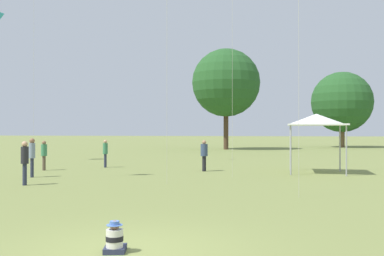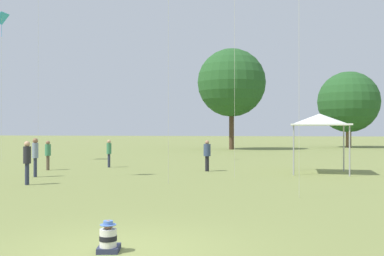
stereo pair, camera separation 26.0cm
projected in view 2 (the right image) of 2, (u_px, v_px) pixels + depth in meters
The scene contains 11 objects.
ground_plane at pixel (124, 251), 8.11m from camera, with size 300.00×300.00×0.00m, color olive.
seated_toddler at pixel (108, 239), 8.05m from camera, with size 0.47×0.54×0.58m.
person_standing_0 at pixel (48, 152), 24.42m from camera, with size 0.39×0.39×1.61m.
person_standing_1 at pixel (27, 158), 17.88m from camera, with size 0.36×0.36×1.75m.
person_standing_2 at pixel (35, 153), 20.85m from camera, with size 0.37×0.37×1.81m.
person_standing_5 at pixel (207, 153), 23.76m from camera, with size 0.50×0.50×1.65m.
person_standing_6 at pixel (109, 151), 26.23m from camera, with size 0.35×0.35×1.62m.
canopy_tent at pixel (320, 120), 22.68m from camera, with size 2.96×2.96×3.02m.
kite_6 at pixel (2, 23), 30.78m from camera, with size 0.68×0.94×10.21m.
distant_tree_0 at pixel (348, 102), 55.80m from camera, with size 7.56×7.56×9.46m.
distant_tree_1 at pixel (232, 83), 50.19m from camera, with size 7.62×7.62×11.29m.
Camera 2 is at (2.75, -7.74, 2.20)m, focal length 42.00 mm.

